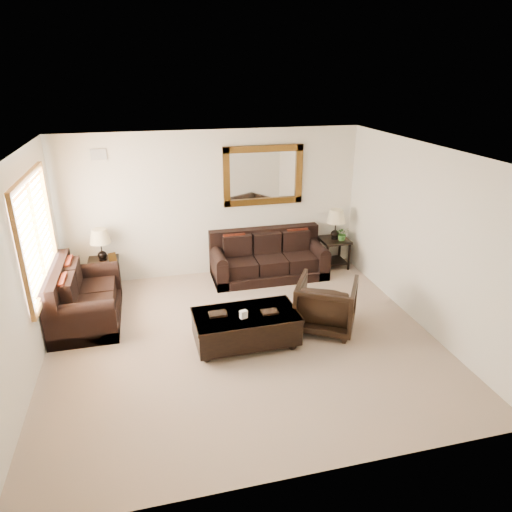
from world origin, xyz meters
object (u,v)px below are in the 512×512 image
object	(u,v)px
end_table_left	(102,251)
end_table_right	(335,230)
armchair	(326,302)
coffee_table	(246,325)
sofa	(268,260)
loveseat	(82,301)

from	to	relation	value
end_table_left	end_table_right	xyz separation A→B (m)	(4.35, -0.01, 0.03)
armchair	end_table_right	bearing A→B (deg)	-85.52
end_table_left	coffee_table	size ratio (longest dim) A/B	0.77
end_table_right	coffee_table	distance (m)	3.30
coffee_table	armchair	bearing A→B (deg)	5.37
sofa	armchair	size ratio (longest dim) A/B	2.44
loveseat	coffee_table	world-z (taller)	loveseat
sofa	armchair	xyz separation A→B (m)	(0.35, -2.05, 0.12)
loveseat	armchair	xyz separation A→B (m)	(3.59, -1.11, 0.09)
sofa	end_table_left	xyz separation A→B (m)	(-2.97, 0.12, 0.43)
loveseat	end_table_left	size ratio (longest dim) A/B	1.45
coffee_table	armchair	distance (m)	1.29
end_table_left	loveseat	bearing A→B (deg)	-104.63
sofa	armchair	world-z (taller)	armchair
end_table_right	sofa	bearing A→B (deg)	-175.38
end_table_right	armchair	size ratio (longest dim) A/B	1.36
sofa	loveseat	distance (m)	3.38
armchair	sofa	bearing A→B (deg)	-50.35
sofa	end_table_right	distance (m)	1.46
sofa	end_table_left	world-z (taller)	end_table_left
loveseat	end_table_right	bearing A→B (deg)	-77.23
coffee_table	loveseat	bearing A→B (deg)	149.95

